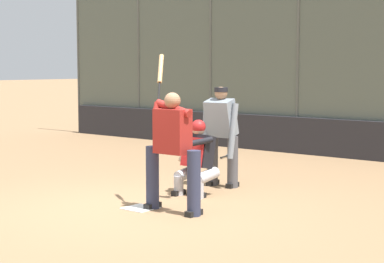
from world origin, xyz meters
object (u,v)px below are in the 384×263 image
(umpire_home, at_px, (221,133))
(spare_bat_near_backstop, at_px, (230,155))
(batter_at_plate, at_px, (172,147))
(catcher_behind_plate, at_px, (195,156))

(umpire_home, relative_size, spare_bat_near_backstop, 2.10)
(batter_at_plate, relative_size, umpire_home, 1.30)
(spare_bat_near_backstop, bearing_deg, batter_at_plate, -164.79)
(spare_bat_near_backstop, bearing_deg, catcher_behind_plate, -163.67)
(batter_at_plate, height_order, catcher_behind_plate, batter_at_plate)
(batter_at_plate, distance_m, spare_bat_near_backstop, 5.86)
(catcher_behind_plate, bearing_deg, spare_bat_near_backstop, -60.69)
(umpire_home, bearing_deg, catcher_behind_plate, 93.28)
(catcher_behind_plate, distance_m, spare_bat_near_backstop, 4.60)
(batter_at_plate, height_order, spare_bat_near_backstop, batter_at_plate)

